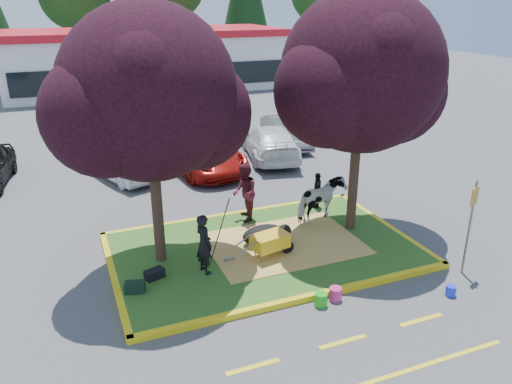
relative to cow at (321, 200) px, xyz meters
name	(u,v)px	position (x,y,z in m)	size (l,w,h in m)	color
ground	(264,252)	(-2.30, -0.98, -0.83)	(90.00, 90.00, 0.00)	#424244
median_island	(264,250)	(-2.30, -0.98, -0.76)	(8.00, 5.00, 0.15)	#224F18
curb_near	(307,298)	(-2.30, -3.56, -0.76)	(8.30, 0.16, 0.15)	yellow
curb_far	(233,215)	(-2.30, 1.60, -0.76)	(8.30, 0.16, 0.15)	yellow
curb_left	(114,278)	(-6.38, -0.98, -0.76)	(0.16, 5.30, 0.15)	yellow
curb_right	(386,226)	(1.78, -0.98, -0.76)	(0.16, 5.30, 0.15)	yellow
straw_bedding	(284,243)	(-1.70, -0.98, -0.68)	(4.20, 3.00, 0.01)	tan
tree_purple_left	(150,101)	(-5.08, -0.60, 3.52)	(5.06, 4.20, 6.51)	black
tree_purple_right	(362,80)	(0.62, -0.80, 3.73)	(5.30, 4.40, 6.82)	black
fire_lane_stripe_a	(253,367)	(-4.30, -5.18, -0.83)	(1.10, 0.12, 0.01)	yellow
fire_lane_stripe_b	(343,342)	(-2.30, -5.18, -0.83)	(1.10, 0.12, 0.01)	yellow
fire_lane_stripe_c	(421,320)	(-0.30, -5.18, -0.83)	(1.10, 0.12, 0.01)	yellow
fire_lane_long	(377,380)	(-2.30, -6.38, -0.83)	(6.00, 0.10, 0.01)	yellow
retail_building	(146,59)	(-0.30, 27.00, 1.42)	(20.40, 8.40, 4.40)	silver
cow	(321,200)	(0.00, 0.00, 0.00)	(0.74, 1.62, 1.37)	silver
calf	(264,235)	(-2.22, -0.78, -0.41)	(1.27, 0.72, 0.55)	black
handler	(204,244)	(-4.20, -1.63, 0.10)	(0.57, 0.38, 1.57)	black
visitor_a	(245,193)	(-2.15, 0.94, 0.22)	(0.88, 0.69, 1.82)	#4A1522
visitor_b	(317,190)	(0.43, 1.02, -0.09)	(0.70, 0.29, 1.19)	black
wheelbarrow	(270,241)	(-2.36, -1.53, -0.23)	(1.75, 0.76, 0.66)	black
gear_bag_dark	(155,274)	(-5.45, -1.48, -0.57)	(0.47, 0.26, 0.24)	black
gear_bag_green	(135,287)	(-6.00, -1.91, -0.56)	(0.46, 0.29, 0.25)	black
sign_post	(471,217)	(2.00, -3.93, 0.73)	(0.34, 0.16, 2.53)	slate
bucket_green	(321,299)	(-2.10, -3.85, -0.67)	(0.30, 0.30, 0.32)	green
bucket_pink	(335,294)	(-1.67, -3.78, -0.68)	(0.30, 0.30, 0.32)	#CA2C72
bucket_blue	(451,291)	(0.97, -4.65, -0.71)	(0.24, 0.24, 0.26)	#1C30E4
car_silver	(120,164)	(-5.14, 6.61, -0.24)	(1.27, 3.63, 1.20)	#A5A7AD
car_red	(198,153)	(-2.02, 6.60, -0.11)	(2.41, 5.23, 1.45)	#9C120D
car_white	(270,142)	(1.34, 7.03, -0.12)	(1.99, 4.90, 1.42)	white
car_grey	(286,132)	(2.80, 8.48, -0.16)	(1.44, 4.12, 1.36)	#595B60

